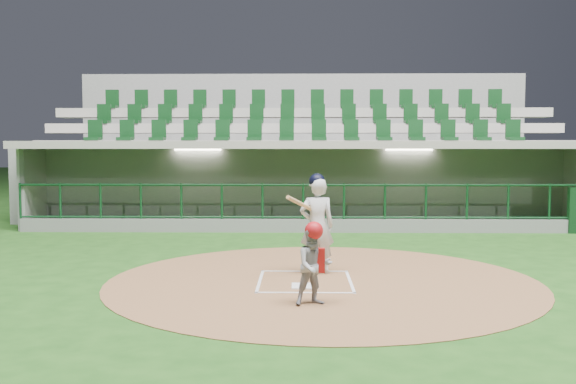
% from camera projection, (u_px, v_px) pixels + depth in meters
% --- Properties ---
extents(ground, '(120.00, 120.00, 0.00)m').
position_uv_depth(ground, '(305.00, 278.00, 10.95)').
color(ground, '#1A4313').
rests_on(ground, ground).
extents(dirt_circle, '(7.20, 7.20, 0.01)m').
position_uv_depth(dirt_circle, '(323.00, 281.00, 10.74)').
color(dirt_circle, brown).
rests_on(dirt_circle, ground).
extents(home_plate, '(0.43, 0.43, 0.02)m').
position_uv_depth(home_plate, '(305.00, 286.00, 10.25)').
color(home_plate, silver).
rests_on(home_plate, dirt_circle).
extents(batter_box_chalk, '(1.55, 1.80, 0.01)m').
position_uv_depth(batter_box_chalk, '(305.00, 281.00, 10.65)').
color(batter_box_chalk, silver).
rests_on(batter_box_chalk, ground).
extents(dugout_structure, '(16.40, 3.70, 3.00)m').
position_uv_depth(dugout_structure, '(308.00, 191.00, 18.68)').
color(dugout_structure, gray).
rests_on(dugout_structure, ground).
extents(seating_deck, '(17.00, 6.72, 5.15)m').
position_uv_depth(seating_deck, '(303.00, 171.00, 21.73)').
color(seating_deck, gray).
rests_on(seating_deck, ground).
extents(batter, '(0.88, 0.89, 1.77)m').
position_uv_depth(batter, '(317.00, 223.00, 11.28)').
color(batter, silver).
rests_on(batter, dirt_circle).
extents(catcher, '(0.64, 0.57, 1.19)m').
position_uv_depth(catcher, '(314.00, 264.00, 9.05)').
color(catcher, '#949499').
rests_on(catcher, dirt_circle).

